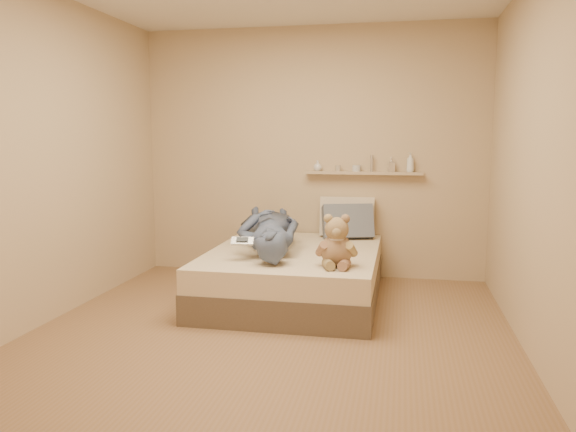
% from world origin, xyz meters
% --- Properties ---
extents(room, '(3.80, 3.80, 3.80)m').
position_xyz_m(room, '(0.00, 0.00, 1.30)').
color(room, '#856345').
rests_on(room, ground).
extents(bed, '(1.50, 1.90, 0.45)m').
position_xyz_m(bed, '(0.00, 0.93, 0.22)').
color(bed, brown).
rests_on(bed, floor).
extents(game_console, '(0.19, 0.10, 0.06)m').
position_xyz_m(game_console, '(-0.34, 0.41, 0.61)').
color(game_console, '#AAACB0').
rests_on(game_console, bed).
extents(teddy_bear, '(0.35, 0.34, 0.42)m').
position_xyz_m(teddy_bear, '(0.45, 0.35, 0.62)').
color(teddy_bear, '#906C4E').
rests_on(teddy_bear, bed).
extents(dark_plush, '(0.18, 0.18, 0.28)m').
position_xyz_m(dark_plush, '(-0.38, 1.56, 0.57)').
color(dark_plush, black).
rests_on(dark_plush, bed).
extents(pillow_cream, '(0.56, 0.26, 0.42)m').
position_xyz_m(pillow_cream, '(0.40, 1.76, 0.65)').
color(pillow_cream, beige).
rests_on(pillow_cream, bed).
extents(pillow_grey, '(0.55, 0.38, 0.37)m').
position_xyz_m(pillow_grey, '(0.42, 1.62, 0.62)').
color(pillow_grey, slate).
rests_on(pillow_grey, bed).
extents(person, '(0.93, 1.65, 0.37)m').
position_xyz_m(person, '(-0.24, 0.94, 0.64)').
color(person, '#424968').
rests_on(person, bed).
extents(wall_shelf, '(1.20, 0.12, 0.03)m').
position_xyz_m(wall_shelf, '(0.55, 1.84, 1.10)').
color(wall_shelf, tan).
rests_on(wall_shelf, wall_back).
extents(shelf_bottles, '(1.05, 0.11, 0.20)m').
position_xyz_m(shelf_bottles, '(0.62, 1.84, 1.18)').
color(shelf_bottles, silver).
rests_on(shelf_bottles, wall_shelf).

